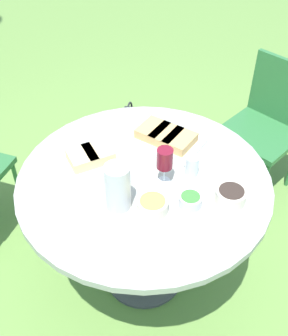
{
  "coord_description": "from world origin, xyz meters",
  "views": [
    {
      "loc": [
        -1.37,
        -0.27,
        2.09
      ],
      "look_at": [
        0.0,
        0.0,
        0.83
      ],
      "focal_mm": 45.0,
      "sensor_mm": 36.0,
      "label": 1
    }
  ],
  "objects_px": {
    "chair_near_left": "(269,119)",
    "handbag": "(130,130)",
    "water_pitcher": "(118,187)",
    "dining_table": "(144,195)",
    "wine_glass": "(165,160)"
  },
  "relations": [
    {
      "from": "dining_table",
      "to": "wine_glass",
      "type": "xyz_separation_m",
      "value": [
        -0.01,
        -0.09,
        0.25
      ]
    },
    {
      "from": "chair_near_left",
      "to": "water_pitcher",
      "type": "bearing_deg",
      "value": 148.42
    },
    {
      "from": "dining_table",
      "to": "wine_glass",
      "type": "height_order",
      "value": "wine_glass"
    },
    {
      "from": "dining_table",
      "to": "handbag",
      "type": "height_order",
      "value": "dining_table"
    },
    {
      "from": "water_pitcher",
      "to": "wine_glass",
      "type": "relative_size",
      "value": 1.17
    },
    {
      "from": "chair_near_left",
      "to": "handbag",
      "type": "bearing_deg",
      "value": 76.61
    },
    {
      "from": "dining_table",
      "to": "water_pitcher",
      "type": "distance_m",
      "value": 0.3
    },
    {
      "from": "chair_near_left",
      "to": "handbag",
      "type": "relative_size",
      "value": 2.42
    },
    {
      "from": "dining_table",
      "to": "handbag",
      "type": "relative_size",
      "value": 3.18
    },
    {
      "from": "water_pitcher",
      "to": "handbag",
      "type": "xyz_separation_m",
      "value": [
        1.36,
        0.28,
        -0.75
      ]
    },
    {
      "from": "water_pitcher",
      "to": "wine_glass",
      "type": "distance_m",
      "value": 0.25
    },
    {
      "from": "chair_near_left",
      "to": "dining_table",
      "type": "bearing_deg",
      "value": 146.53
    },
    {
      "from": "dining_table",
      "to": "water_pitcher",
      "type": "bearing_deg",
      "value": 159.07
    },
    {
      "from": "chair_near_left",
      "to": "water_pitcher",
      "type": "distance_m",
      "value": 1.37
    },
    {
      "from": "dining_table",
      "to": "wine_glass",
      "type": "bearing_deg",
      "value": -94.4
    }
  ]
}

